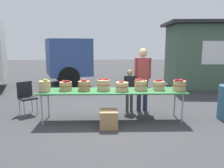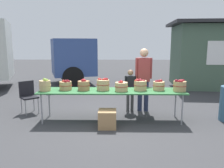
# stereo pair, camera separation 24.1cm
# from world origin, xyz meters

# --- Properties ---
(ground_plane) EXTENTS (40.00, 40.00, 0.00)m
(ground_plane) POSITION_xyz_m (0.00, 0.00, 0.00)
(ground_plane) COLOR #38383A
(market_table) EXTENTS (3.50, 0.76, 0.75)m
(market_table) POSITION_xyz_m (0.00, 0.00, 0.72)
(market_table) COLOR #2D6B38
(market_table) RESTS_ON ground
(apple_basket_green_0) EXTENTS (0.28, 0.28, 0.31)m
(apple_basket_green_0) POSITION_xyz_m (-1.60, -0.06, 0.89)
(apple_basket_green_0) COLOR tan
(apple_basket_green_0) RESTS_ON market_table
(apple_basket_red_0) EXTENTS (0.31, 0.31, 0.26)m
(apple_basket_red_0) POSITION_xyz_m (-1.13, 0.05, 0.86)
(apple_basket_red_0) COLOR tan
(apple_basket_red_0) RESTS_ON market_table
(apple_basket_red_1) EXTENTS (0.30, 0.30, 0.28)m
(apple_basket_red_1) POSITION_xyz_m (-0.68, 0.01, 0.87)
(apple_basket_red_1) COLOR #A87F51
(apple_basket_red_1) RESTS_ON market_table
(apple_basket_red_2) EXTENTS (0.32, 0.32, 0.30)m
(apple_basket_red_2) POSITION_xyz_m (-0.21, 0.04, 0.89)
(apple_basket_red_2) COLOR tan
(apple_basket_red_2) RESTS_ON market_table
(apple_basket_red_3) EXTENTS (0.32, 0.32, 0.26)m
(apple_basket_red_3) POSITION_xyz_m (0.23, -0.07, 0.86)
(apple_basket_red_3) COLOR tan
(apple_basket_red_3) RESTS_ON market_table
(apple_basket_red_4) EXTENTS (0.32, 0.32, 0.29)m
(apple_basket_red_4) POSITION_xyz_m (0.69, 0.03, 0.88)
(apple_basket_red_4) COLOR tan
(apple_basket_red_4) RESTS_ON market_table
(apple_basket_red_5) EXTENTS (0.29, 0.29, 0.26)m
(apple_basket_red_5) POSITION_xyz_m (1.14, 0.05, 0.87)
(apple_basket_red_5) COLOR tan
(apple_basket_red_5) RESTS_ON market_table
(apple_basket_red_6) EXTENTS (0.32, 0.32, 0.29)m
(apple_basket_red_6) POSITION_xyz_m (1.61, -0.06, 0.88)
(apple_basket_red_6) COLOR tan
(apple_basket_red_6) RESTS_ON market_table
(vendor_adult) EXTENTS (0.46, 0.23, 1.73)m
(vendor_adult) POSITION_xyz_m (0.85, 0.79, 1.02)
(vendor_adult) COLOR #262D4C
(vendor_adult) RESTS_ON ground
(child_customer) EXTENTS (0.31, 0.16, 1.16)m
(child_customer) POSITION_xyz_m (0.49, 0.74, 0.68)
(child_customer) COLOR #3F3F3F
(child_customer) RESTS_ON ground
(food_kiosk) EXTENTS (3.69, 3.13, 2.74)m
(food_kiosk) POSITION_xyz_m (4.18, 4.52, 1.38)
(food_kiosk) COLOR #47604C
(food_kiosk) RESTS_ON ground
(folding_chair) EXTENTS (0.56, 0.56, 0.86)m
(folding_chair) POSITION_xyz_m (-2.27, 0.57, 0.51)
(folding_chair) COLOR black
(folding_chair) RESTS_ON ground
(produce_crate) EXTENTS (0.40, 0.40, 0.40)m
(produce_crate) POSITION_xyz_m (-0.09, -0.49, 0.20)
(produce_crate) COLOR #A87F51
(produce_crate) RESTS_ON ground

